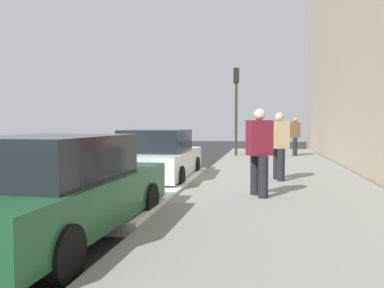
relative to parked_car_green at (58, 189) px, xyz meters
The scene contains 11 objects.
ground_plane 5.89m from the parked_car_green, ahead, with size 56.00×56.00×0.00m, color #28282B.
sidewalk 6.76m from the parked_car_green, 29.75° to the right, with size 28.00×4.60×0.15m, color gray.
lane_stripe_centre 6.68m from the parked_car_green, 28.47° to the left, with size 28.00×0.14×0.01m, color gold.
snow_bank_curb 4.28m from the parked_car_green, 10.01° to the right, with size 7.60×0.56×0.22m, color white.
parked_car_green is the anchor object (origin of this frame).
parked_car_white 5.75m from the parked_car_green, ahead, with size 4.55×1.97×1.51m.
pedestrian_burgundy_coat 4.32m from the parked_car_green, 39.97° to the right, with size 0.57×0.58×1.84m.
pedestrian_brown_coat 15.31m from the parked_car_green, 16.63° to the right, with size 0.61×0.53×1.84m.
pedestrian_tan_coat 6.74m from the parked_car_green, 29.15° to the right, with size 0.59×0.55×1.83m.
pedestrian_navy_coat 16.32m from the parked_car_green, ahead, with size 0.49×0.59×1.80m.
traffic_light_pole 14.44m from the parked_car_green, ahead, with size 0.35×0.26×4.19m.
Camera 1 is at (-11.03, -2.79, 1.67)m, focal length 37.51 mm.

